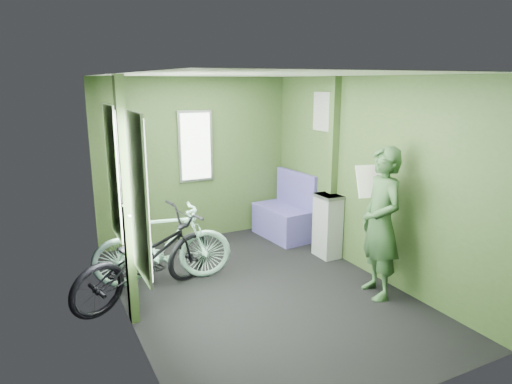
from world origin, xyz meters
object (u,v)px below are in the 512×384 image
bicycle_mint (165,283)px  passenger (381,223)px  bench_seat (284,218)px  waste_box (327,226)px  bicycle_black (149,298)px

bicycle_mint → passenger: passenger is taller
bench_seat → waste_box: bearing=-87.6°
bench_seat → passenger: bearing=-96.3°
waste_box → bench_seat: size_ratio=0.87×
passenger → bench_seat: size_ratio=1.67×
bicycle_mint → waste_box: 2.18m
bicycle_black → bench_seat: size_ratio=1.81×
passenger → waste_box: 1.23m
bicycle_mint → passenger: 2.49m
bicycle_mint → bench_seat: bearing=-58.9°
bicycle_black → bench_seat: bearing=-88.0°
bicycle_black → bench_seat: bench_seat is taller
waste_box → bench_seat: bench_seat is taller
bicycle_black → passenger: size_ratio=1.08×
passenger → bicycle_black: bearing=-100.9°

